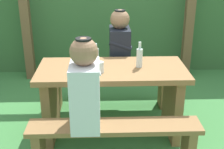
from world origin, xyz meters
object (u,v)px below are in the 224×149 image
bench_near (114,137)px  drinking_glass (100,67)px  picnic_table (112,89)px  bench_far (110,82)px  bottle_left (96,56)px  person_black_coat (120,45)px  person_white_shirt (85,87)px  bottle_right (139,57)px

bench_near → drinking_glass: bearing=104.2°
picnic_table → bench_far: 0.59m
bottle_left → drinking_glass: bearing=-77.7°
picnic_table → person_black_coat: person_black_coat is taller
picnic_table → person_white_shirt: 0.67m
drinking_glass → picnic_table: bearing=43.8°
person_black_coat → bottle_left: size_ratio=3.30×
person_black_coat → bottle_left: 0.56m
bench_far → bottle_right: 0.78m
person_white_shirt → bottle_right: bearing=50.2°
picnic_table → bottle_left: bearing=156.2°
bench_far → drinking_glass: bearing=-99.7°
bench_far → person_white_shirt: (-0.22, -1.13, 0.45)m
bench_far → person_white_shirt: bearing=-101.3°
bottle_left → picnic_table: bearing=-23.8°
bottle_left → bench_near: bearing=-76.3°
picnic_table → person_white_shirt: (-0.22, -0.56, 0.28)m
bench_far → person_black_coat: 0.47m
bottle_right → person_white_shirt: bearing=-129.8°
picnic_table → bottle_right: size_ratio=5.75×
person_black_coat → drinking_glass: size_ratio=7.21×
person_black_coat → picnic_table: bearing=-100.5°
bench_near → drinking_glass: size_ratio=14.03×
drinking_glass → bottle_right: 0.40m
person_black_coat → bottle_right: bearing=-74.1°
person_white_shirt → bottle_left: (0.07, 0.63, 0.03)m
bottle_left → bottle_right: bearing=-6.7°
drinking_glass → bottle_right: bottle_right is taller
bench_near → person_white_shirt: 0.51m
person_black_coat → person_white_shirt: bearing=-106.3°
bench_far → bottle_left: bottle_left is taller
bench_far → bottle_right: (0.26, -0.55, 0.49)m
picnic_table → bench_far: size_ratio=1.00×
bench_near → person_white_shirt: (-0.22, 0.00, 0.45)m
person_white_shirt → drinking_glass: person_white_shirt is taller
bottle_left → person_black_coat: bearing=62.4°
bench_near → bottle_left: 0.81m
bench_near → bottle_left: bottle_left is taller
bench_near → bottle_left: (-0.15, 0.63, 0.49)m
bench_far → bottle_left: size_ratio=6.42×
bench_far → person_black_coat: size_ratio=1.95×
bench_near → bench_far: (0.00, 1.13, 0.00)m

